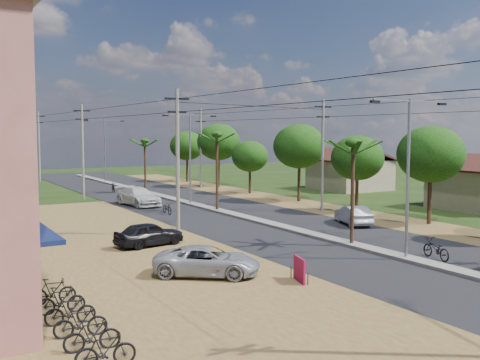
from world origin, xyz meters
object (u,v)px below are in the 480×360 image
at_px(car_parked_dark, 149,234).
at_px(roadside_sign, 299,270).
at_px(car_silver_mid, 353,215).
at_px(moto_rider_east, 436,250).
at_px(car_parked_silver, 207,262).
at_px(parked_scooter_row, 75,316).
at_px(car_white_far, 138,197).

bearing_deg(car_parked_dark, roadside_sign, -174.81).
bearing_deg(roadside_sign, car_silver_mid, 57.25).
distance_m(car_silver_mid, moto_rider_east, 10.78).
distance_m(car_silver_mid, car_parked_dark, 14.79).
bearing_deg(car_parked_silver, roadside_sign, -98.17).
distance_m(roadside_sign, parked_scooter_row, 9.77).
relative_size(car_silver_mid, car_white_far, 0.74).
bearing_deg(car_white_far, car_parked_silver, -110.81).
bearing_deg(car_white_far, moto_rider_east, -85.94).
distance_m(car_white_far, car_parked_silver, 24.96).
relative_size(car_white_far, roadside_sign, 4.23).
bearing_deg(car_parked_silver, parked_scooter_row, 157.48).
height_order(moto_rider_east, roadside_sign, roadside_sign).
bearing_deg(car_parked_silver, moto_rider_east, -67.71).
height_order(car_white_far, car_parked_dark, car_white_far).
xyz_separation_m(car_white_far, parked_scooter_row, (-12.51, -28.33, -0.28)).
xyz_separation_m(car_white_far, moto_rider_east, (5.61, -27.23, -0.26)).
xyz_separation_m(car_parked_dark, parked_scooter_row, (-6.98, -11.51, -0.17)).
xyz_separation_m(car_white_far, car_parked_silver, (-5.71, -24.30, -0.13)).
bearing_deg(parked_scooter_row, car_white_far, 66.17).
bearing_deg(moto_rider_east, car_parked_silver, -2.30).
xyz_separation_m(moto_rider_east, roadside_sign, (-8.41, 0.03, 0.02)).
xyz_separation_m(car_silver_mid, moto_rider_east, (-3.65, -10.15, -0.14)).
relative_size(moto_rider_east, parked_scooter_row, 0.27).
distance_m(car_white_far, car_parked_dark, 17.70).
relative_size(car_parked_silver, parked_scooter_row, 0.65).
xyz_separation_m(car_white_far, roadside_sign, (-2.80, -27.20, -0.24)).
distance_m(car_parked_dark, parked_scooter_row, 13.46).
height_order(roadside_sign, parked_scooter_row, roadside_sign).
height_order(car_parked_dark, parked_scooter_row, car_parked_dark).
relative_size(car_parked_dark, moto_rider_east, 2.00).
relative_size(car_white_far, moto_rider_east, 2.74).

